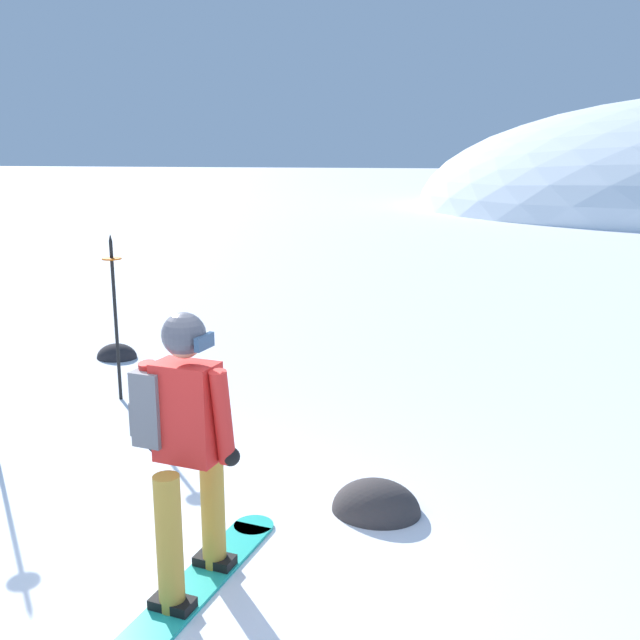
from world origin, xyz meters
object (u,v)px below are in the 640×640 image
rock_dark (376,511)px  snowboarder_main (184,446)px  piste_marker_near (115,306)px  rock_mid (117,358)px

rock_dark → snowboarder_main: bearing=-124.0°
piste_marker_near → rock_mid: bearing=124.5°
rock_dark → rock_mid: rock_dark is taller
snowboarder_main → rock_dark: (0.86, 1.27, -0.92)m
piste_marker_near → rock_dark: (3.19, -1.59, -1.02)m
snowboarder_main → rock_mid: size_ratio=3.46×
rock_mid → snowboarder_main: bearing=-52.3°
piste_marker_near → rock_mid: (-0.95, 1.38, -1.02)m
piste_marker_near → rock_dark: bearing=-26.5°
piste_marker_near → rock_dark: piste_marker_near is taller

